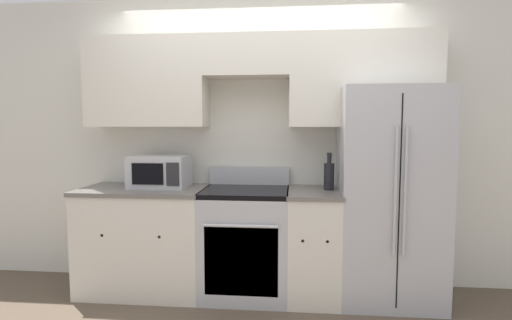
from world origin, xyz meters
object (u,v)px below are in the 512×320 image
refrigerator (388,195)px  bottle (329,175)px  oven_range (246,241)px  microwave (160,171)px

refrigerator → bottle: (-0.49, 0.01, 0.16)m
oven_range → refrigerator: bearing=1.7°
bottle → oven_range: bearing=-176.4°
oven_range → microwave: 0.96m
refrigerator → bottle: bearing=178.9°
oven_range → bottle: 0.91m
refrigerator → oven_range: bearing=-178.3°
oven_range → microwave: (-0.76, 0.05, 0.59)m
refrigerator → microwave: refrigerator is taller
oven_range → microwave: size_ratio=2.20×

